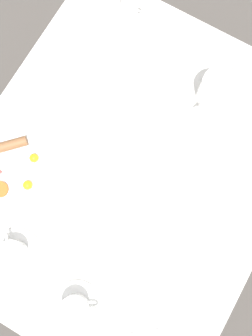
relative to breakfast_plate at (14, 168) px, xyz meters
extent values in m
plane|color=#4C4742|center=(0.30, 0.17, -0.78)|extent=(8.00, 8.00, 0.00)
cube|color=silver|center=(0.30, 0.17, -0.02)|extent=(0.93, 1.12, 0.03)
cylinder|color=brown|center=(-0.12, 0.68, -0.41)|extent=(0.04, 0.04, 0.74)
cylinder|color=white|center=(0.00, 0.00, 0.00)|extent=(0.28, 0.28, 0.01)
cylinder|color=white|center=(0.07, -0.02, 0.01)|extent=(0.06, 0.06, 0.00)
sphere|color=yellow|center=(0.07, -0.02, 0.02)|extent=(0.03, 0.03, 0.03)
cylinder|color=white|center=(0.04, 0.05, 0.01)|extent=(0.06, 0.06, 0.00)
sphere|color=yellow|center=(0.04, 0.05, 0.02)|extent=(0.03, 0.03, 0.03)
cylinder|color=brown|center=(-0.04, 0.05, 0.02)|extent=(0.09, 0.10, 0.03)
cylinder|color=#D16023|center=(0.00, -0.08, 0.01)|extent=(0.05, 0.05, 0.01)
cylinder|color=white|center=(0.42, 0.51, 0.04)|extent=(0.11, 0.11, 0.11)
cylinder|color=white|center=(0.42, 0.51, 0.10)|extent=(0.08, 0.08, 0.01)
sphere|color=white|center=(0.42, 0.51, 0.12)|extent=(0.02, 0.02, 0.02)
cone|color=white|center=(0.40, 0.44, 0.06)|extent=(0.03, 0.06, 0.05)
torus|color=white|center=(0.44, 0.57, 0.04)|extent=(0.03, 0.09, 0.09)
cylinder|color=white|center=(0.37, -0.25, -0.01)|extent=(0.15, 0.15, 0.01)
cylinder|color=white|center=(0.37, -0.25, 0.03)|extent=(0.08, 0.08, 0.06)
cylinder|color=tan|center=(0.37, -0.25, 0.02)|extent=(0.07, 0.07, 0.04)
torus|color=white|center=(0.41, -0.23, 0.03)|extent=(0.04, 0.03, 0.04)
cylinder|color=white|center=(0.14, -0.21, -0.01)|extent=(0.15, 0.15, 0.01)
cylinder|color=white|center=(0.14, -0.21, 0.03)|extent=(0.08, 0.08, 0.06)
cylinder|color=tan|center=(0.14, -0.21, 0.02)|extent=(0.07, 0.07, 0.05)
torus|color=white|center=(0.11, -0.18, 0.03)|extent=(0.04, 0.03, 0.04)
cylinder|color=white|center=(0.04, 0.65, 0.02)|extent=(0.06, 0.06, 0.07)
torus|color=white|center=(0.07, 0.65, 0.02)|extent=(0.05, 0.01, 0.05)
cube|color=white|center=(0.22, 0.37, -0.01)|extent=(0.14, 0.13, 0.01)
cube|color=silver|center=(0.31, -0.02, -0.01)|extent=(0.13, 0.12, 0.00)
cube|color=silver|center=(0.55, 0.28, -0.01)|extent=(0.16, 0.17, 0.00)
cube|color=silver|center=(0.06, 0.45, -0.01)|extent=(0.15, 0.08, 0.00)
cube|color=silver|center=(0.57, -0.22, -0.01)|extent=(0.14, 0.11, 0.00)
camera|label=1|loc=(0.42, -0.04, 1.17)|focal=42.00mm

